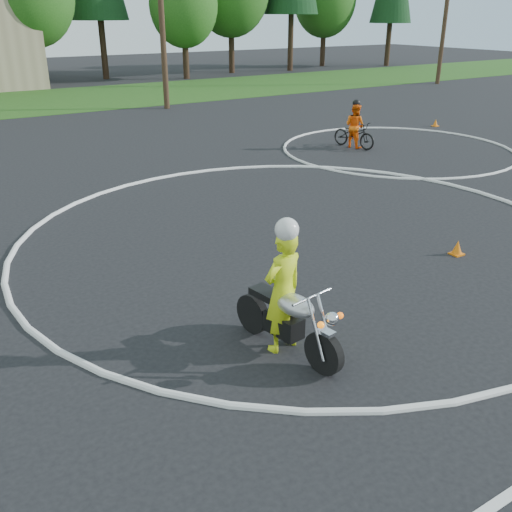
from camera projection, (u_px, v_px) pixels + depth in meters
ground at (401, 287)px, 10.14m from camera, size 120.00×120.00×0.00m
grass_strip at (37, 101)px, 31.04m from camera, size 120.00×10.00×0.02m
course_markings at (337, 203)px, 14.58m from camera, size 19.05×19.05×0.12m
primary_motorcycle at (289, 320)px, 8.01m from camera, size 0.72×2.06×1.09m
rider_primary_grp at (283, 288)px, 7.94m from camera, size 0.73×0.54×2.02m
rider_second_grp at (354, 131)px, 20.35m from camera, size 0.93×1.85×1.69m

